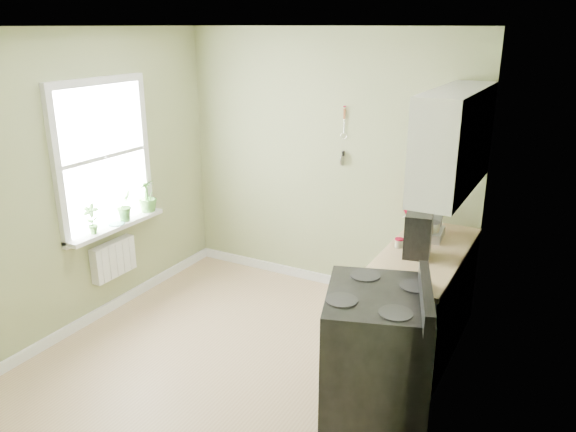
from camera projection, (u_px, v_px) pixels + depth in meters
The scene contains 21 objects.
floor at pixel (233, 364), 4.74m from camera, with size 3.20×3.60×0.02m, color tan.
ceiling at pixel (220, 25), 3.86m from camera, with size 3.20×3.60×0.02m, color white.
wall_back at pixel (326, 163), 5.81m from camera, with size 3.20×0.02×2.70m, color #9BA36F.
wall_left at pixel (78, 185), 5.02m from camera, with size 0.02×3.60×2.70m, color #9BA36F.
wall_right at pixel (437, 250), 3.58m from camera, with size 0.02×3.60×2.70m, color #9BA36F.
base_cabinets at pixel (421, 303), 4.84m from camera, with size 0.60×1.60×0.87m, color white.
countertop at pixel (424, 254), 4.70m from camera, with size 0.64×1.60×0.04m, color #D2B180.
upper_cabinets at pixel (454, 140), 4.41m from camera, with size 0.35×1.40×0.80m, color white.
window at pixel (103, 157), 5.19m from camera, with size 0.06×1.14×1.44m.
window_sill at pixel (116, 226), 5.38m from camera, with size 0.18×1.14×0.04m, color white.
radiator at pixel (113, 259), 5.46m from camera, with size 0.12×0.50×0.35m, color white.
wall_utensils at pixel (343, 145), 5.62m from camera, with size 0.02×0.14×0.58m.
stove at pixel (376, 357), 3.92m from camera, with size 0.95×1.00×1.13m.
stand_mixer at pixel (433, 219), 4.95m from camera, with size 0.23×0.35×0.41m.
kettle at pixel (417, 216), 5.26m from camera, with size 0.20×0.12×0.20m.
coffee_maker at pixel (418, 236), 4.55m from camera, with size 0.25×0.26×0.37m.
red_tray at pixel (422, 205), 5.35m from camera, with size 0.35×0.35×0.02m, color #A30825.
jar at pixel (399, 243), 4.77m from camera, with size 0.07×0.07×0.08m.
plant_a at pixel (92, 219), 5.08m from camera, with size 0.15×0.10×0.28m, color #42752E.
plant_b at pixel (125, 205), 5.43m from camera, with size 0.17×0.14×0.31m, color #42752E.
plant_c at pixel (147, 196), 5.69m from camera, with size 0.18×0.18×0.33m, color #42752E.
Camera 1 is at (2.34, -3.37, 2.71)m, focal length 35.00 mm.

